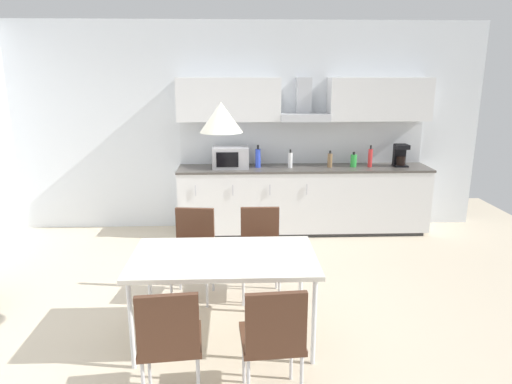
% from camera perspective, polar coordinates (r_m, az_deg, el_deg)
% --- Properties ---
extents(ground_plane, '(8.80, 7.90, 0.02)m').
position_cam_1_polar(ground_plane, '(4.27, -4.01, -15.70)').
color(ground_plane, beige).
extents(wall_back, '(7.04, 0.10, 2.83)m').
position_cam_1_polar(wall_back, '(6.41, -3.55, 8.05)').
color(wall_back, silver).
rests_on(wall_back, ground_plane).
extents(kitchen_counter, '(3.40, 0.61, 0.91)m').
position_cam_1_polar(kitchen_counter, '(6.32, 5.91, -0.91)').
color(kitchen_counter, '#333333').
rests_on(kitchen_counter, ground_plane).
extents(backsplash_tile, '(3.38, 0.02, 0.58)m').
position_cam_1_polar(backsplash_tile, '(6.44, 5.74, 6.14)').
color(backsplash_tile, silver).
rests_on(backsplash_tile, kitchen_counter).
extents(upper_wall_cabinets, '(3.38, 0.40, 0.57)m').
position_cam_1_polar(upper_wall_cabinets, '(6.23, 6.08, 11.36)').
color(upper_wall_cabinets, silver).
extents(microwave, '(0.48, 0.35, 0.28)m').
position_cam_1_polar(microwave, '(6.13, -3.18, 4.34)').
color(microwave, '#ADADB2').
rests_on(microwave, kitchen_counter).
extents(coffee_maker, '(0.18, 0.19, 0.30)m').
position_cam_1_polar(coffee_maker, '(6.54, 17.58, 4.41)').
color(coffee_maker, black).
rests_on(coffee_maker, kitchen_counter).
extents(bottle_green, '(0.08, 0.08, 0.20)m').
position_cam_1_polar(bottle_green, '(6.33, 12.10, 3.88)').
color(bottle_green, green).
rests_on(bottle_green, kitchen_counter).
extents(bottle_brown, '(0.07, 0.07, 0.23)m').
position_cam_1_polar(bottle_brown, '(6.24, 9.22, 3.96)').
color(bottle_brown, brown).
rests_on(bottle_brown, kitchen_counter).
extents(bottle_white, '(0.06, 0.06, 0.25)m').
position_cam_1_polar(bottle_white, '(6.13, 4.30, 4.01)').
color(bottle_white, white).
rests_on(bottle_white, kitchen_counter).
extents(bottle_blue, '(0.07, 0.07, 0.30)m').
position_cam_1_polar(bottle_blue, '(6.14, 0.25, 4.29)').
color(bottle_blue, blue).
rests_on(bottle_blue, kitchen_counter).
extents(bottle_red, '(0.06, 0.06, 0.30)m').
position_cam_1_polar(bottle_red, '(6.36, 14.08, 4.18)').
color(bottle_red, red).
rests_on(bottle_red, kitchen_counter).
extents(dining_table, '(1.47, 0.85, 0.74)m').
position_cam_1_polar(dining_table, '(3.68, -4.04, -8.61)').
color(dining_table, silver).
rests_on(dining_table, ground_plane).
extents(chair_far_left, '(0.44, 0.44, 0.87)m').
position_cam_1_polar(chair_far_left, '(4.51, -7.82, -6.49)').
color(chair_far_left, '#4C2D1E').
rests_on(chair_far_left, ground_plane).
extents(chair_near_left, '(0.44, 0.44, 0.87)m').
position_cam_1_polar(chair_near_left, '(3.07, -10.75, -17.32)').
color(chair_near_left, '#4C2D1E').
rests_on(chair_near_left, ground_plane).
extents(chair_far_right, '(0.40, 0.40, 0.87)m').
position_cam_1_polar(chair_far_right, '(4.49, 0.54, -6.43)').
color(chair_far_right, '#4C2D1E').
rests_on(chair_far_right, ground_plane).
extents(chair_near_right, '(0.43, 0.43, 0.87)m').
position_cam_1_polar(chair_near_right, '(3.05, 2.19, -17.33)').
color(chair_near_right, '#4C2D1E').
rests_on(chair_near_right, ground_plane).
extents(pendant_lamp, '(0.32, 0.32, 0.22)m').
position_cam_1_polar(pendant_lamp, '(3.40, -4.39, 9.29)').
color(pendant_lamp, silver).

